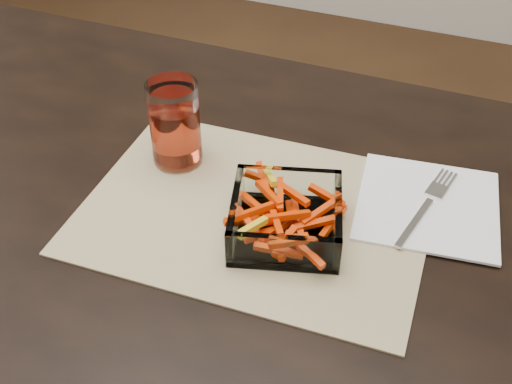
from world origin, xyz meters
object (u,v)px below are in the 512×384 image
at_px(tumbler, 175,126).
at_px(fork, 427,204).
at_px(glass_bowl, 286,220).
at_px(dining_table, 164,254).

xyz_separation_m(tumbler, fork, (0.36, 0.03, -0.05)).
bearing_deg(glass_bowl, tumbler, 156.53).
relative_size(dining_table, fork, 8.92).
distance_m(tumbler, fork, 0.36).
relative_size(tumbler, fork, 0.70).
bearing_deg(tumbler, fork, 4.91).
xyz_separation_m(dining_table, glass_bowl, (0.18, 0.02, 0.11)).
xyz_separation_m(glass_bowl, tumbler, (-0.20, 0.09, 0.04)).
distance_m(dining_table, glass_bowl, 0.21).
height_order(dining_table, glass_bowl, glass_bowl).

